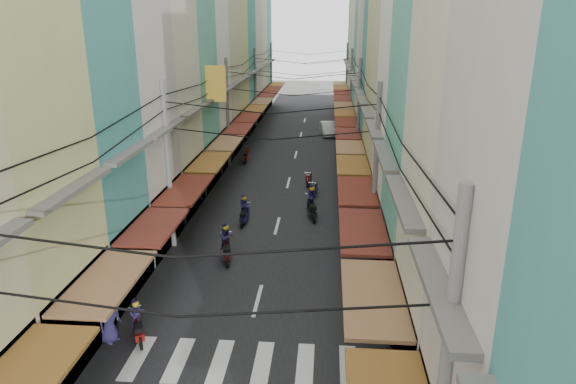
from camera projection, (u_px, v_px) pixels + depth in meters
The scene contains 15 objects.
ground at pixel (264, 277), 22.52m from camera, with size 160.00×160.00×0.00m, color #62625D.
road at pixel (294, 161), 41.44m from camera, with size 10.00×80.00×0.02m, color black.
sidewalk_left at pixel (215, 159), 41.92m from camera, with size 3.00×80.00×0.06m, color gray.
sidewalk_right at pixel (375, 162), 40.95m from camera, with size 3.00×80.00×0.06m, color gray.
crosswalk at pixel (241, 363), 16.83m from camera, with size 7.55×2.40×0.01m.
building_row_left at pixel (178, 35), 35.70m from camera, with size 7.80×67.67×23.70m.
building_row_right at pixel (408, 42), 34.53m from camera, with size 7.80×68.98×22.59m.
utility_poles at pixel (290, 85), 34.65m from camera, with size 10.20×66.13×8.20m.
white_car at pixel (328, 135), 50.87m from camera, with size 4.58×1.80×1.62m, color #B8B8BC.
bicycle at pixel (407, 256), 24.55m from camera, with size 0.53×1.42×0.98m, color black.
moving_scooters at pixel (262, 216), 28.19m from camera, with size 6.19×26.02×2.00m.
parked_scooters at pixel (356, 304), 19.49m from camera, with size 13.27×15.32×1.02m.
pedestrians at pixel (185, 221), 26.07m from camera, with size 12.29×21.51×2.22m.
market_umbrella at pixel (413, 254), 19.51m from camera, with size 2.43×2.43×2.57m.
traffic_sign at pixel (396, 291), 17.56m from camera, with size 0.10×0.58×2.66m.
Camera 1 is at (2.65, -20.05, 10.65)m, focal length 32.00 mm.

